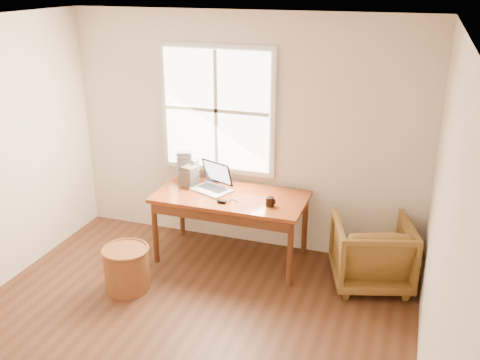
% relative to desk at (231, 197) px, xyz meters
% --- Properties ---
extents(room_shell, '(4.04, 4.54, 2.64)m').
position_rel_desk_xyz_m(room_shell, '(-0.02, -1.64, 0.59)').
color(room_shell, '#4F2D1B').
rests_on(room_shell, ground).
extents(desk, '(1.60, 0.80, 0.04)m').
position_rel_desk_xyz_m(desk, '(0.00, 0.00, 0.00)').
color(desk, brown).
rests_on(desk, room_shell).
extents(armchair, '(0.93, 0.94, 0.69)m').
position_rel_desk_xyz_m(armchair, '(1.50, -0.03, -0.38)').
color(armchair, brown).
rests_on(armchair, room_shell).
extents(wicker_stool, '(0.54, 0.54, 0.44)m').
position_rel_desk_xyz_m(wicker_stool, '(-0.77, -0.91, -0.51)').
color(wicker_stool, brown).
rests_on(wicker_stool, room_shell).
extents(laptop, '(0.57, 0.58, 0.32)m').
position_rel_desk_xyz_m(laptop, '(-0.24, 0.04, 0.18)').
color(laptop, silver).
rests_on(laptop, desk).
extents(mouse, '(0.12, 0.07, 0.04)m').
position_rel_desk_xyz_m(mouse, '(-0.02, -0.22, 0.04)').
color(mouse, black).
rests_on(mouse, desk).
extents(coffee_mug, '(0.10, 0.10, 0.09)m').
position_rel_desk_xyz_m(coffee_mug, '(0.47, -0.14, 0.07)').
color(coffee_mug, black).
rests_on(coffee_mug, desk).
extents(cd_stack_a, '(0.15, 0.13, 0.26)m').
position_rel_desk_xyz_m(cd_stack_a, '(-0.56, 0.27, 0.15)').
color(cd_stack_a, silver).
rests_on(cd_stack_a, desk).
extents(cd_stack_b, '(0.18, 0.17, 0.23)m').
position_rel_desk_xyz_m(cd_stack_b, '(-0.51, 0.08, 0.13)').
color(cd_stack_b, '#252429').
rests_on(cd_stack_b, desk).
extents(cd_stack_c, '(0.20, 0.19, 0.35)m').
position_rel_desk_xyz_m(cd_stack_c, '(-0.63, 0.23, 0.20)').
color(cd_stack_c, '#9796A3').
rests_on(cd_stack_c, desk).
extents(cd_stack_d, '(0.16, 0.14, 0.20)m').
position_rel_desk_xyz_m(cd_stack_d, '(-0.33, 0.35, 0.12)').
color(cd_stack_d, silver).
rests_on(cd_stack_d, desk).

